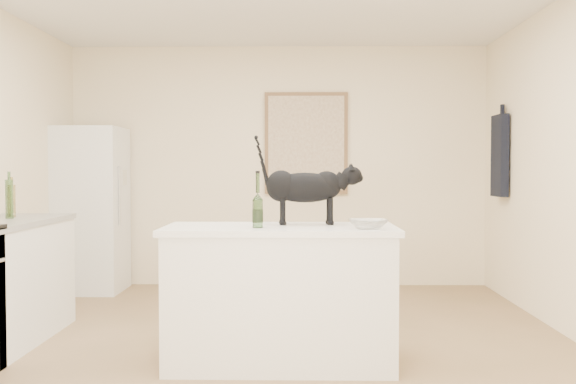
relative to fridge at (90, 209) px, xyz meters
The scene contains 16 objects.
floor 3.17m from the fridge, 50.31° to the right, with size 5.50×5.50×0.00m, color #977450.
wall_back 2.04m from the fridge, 11.59° to the left, with size 4.50×4.50×0.00m, color #FFEDC5.
wall_front 5.48m from the fridge, 69.08° to the right, with size 4.50×4.50×0.00m, color #FFEDC5.
island_base 3.30m from the fridge, 51.20° to the right, with size 1.44×0.67×0.86m, color white.
island_top 3.27m from the fridge, 51.20° to the right, with size 1.50×0.70×0.04m, color white.
left_cabinets 2.09m from the fridge, 90.00° to the right, with size 0.60×1.40×0.86m, color white.
left_countertop 2.05m from the fridge, 90.00° to the right, with size 0.62×1.44×0.04m, color gray.
fridge is the anchor object (origin of this frame).
artwork_frame 2.39m from the fridge, ahead, with size 0.90×0.03×1.10m, color brown.
artwork_canvas 2.38m from the fridge, ahead, with size 0.82×0.00×1.02m, color beige.
hanging_garment 4.19m from the fridge, ahead, with size 0.08×0.34×0.80m, color black.
black_cat 3.28m from the fridge, 47.52° to the right, with size 0.63×0.19×0.44m, color black, non-canonical shape.
wine_bottle 3.29m from the fridge, 54.34° to the right, with size 0.07×0.07×0.31m, color #265723.
glass_bowl 3.78m from the fridge, 46.48° to the right, with size 0.25×0.25×0.06m, color white.
fridge_paper 0.49m from the fridge, 13.40° to the left, with size 0.00×0.12×0.16m, color silver.
counter_bottle_cluster 2.02m from the fridge, 90.60° to the right, with size 0.12×0.58×0.29m.
Camera 1 is at (0.22, -4.47, 1.27)m, focal length 41.30 mm.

